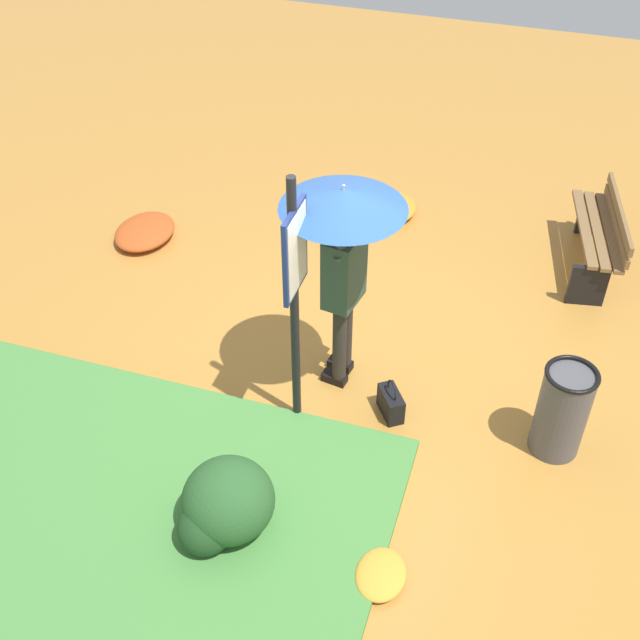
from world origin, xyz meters
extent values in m
plane|color=#B27A33|center=(0.00, 0.00, 0.00)|extent=(18.00, 18.00, 0.00)
cube|color=#47843D|center=(2.92, -1.27, 0.03)|extent=(4.80, 4.00, 0.05)
cylinder|color=#2D2823|center=(-0.15, -0.10, 0.43)|extent=(0.12, 0.12, 0.86)
cylinder|color=#2D2823|center=(0.03, -0.10, 0.43)|extent=(0.12, 0.12, 0.86)
cube|color=black|center=(-0.15, -0.14, 0.04)|extent=(0.14, 0.23, 0.08)
cube|color=black|center=(0.03, -0.14, 0.04)|extent=(0.14, 0.23, 0.08)
cube|color=#334738|center=(-0.06, -0.10, 1.18)|extent=(0.41, 0.30, 0.64)
sphere|color=#8C664C|center=(-0.06, -0.10, 1.64)|extent=(0.20, 0.20, 0.20)
ellipsoid|color=black|center=(-0.06, -0.10, 1.67)|extent=(0.20, 0.20, 0.15)
cylinder|color=#334738|center=(-0.28, -0.13, 1.39)|extent=(0.18, 0.13, 0.18)
cylinder|color=#334738|center=(-0.24, -0.14, 1.48)|extent=(0.24, 0.11, 0.33)
cube|color=black|center=(-0.15, -0.12, 1.62)|extent=(0.07, 0.03, 0.14)
cylinder|color=#334738|center=(0.10, -0.10, 1.42)|extent=(0.11, 0.10, 0.09)
cylinder|color=#334738|center=(0.09, -0.09, 1.51)|extent=(0.10, 0.09, 0.23)
cylinder|color=#A5A5AD|center=(0.08, -0.08, 1.83)|extent=(0.02, 0.02, 0.41)
cone|color=#264C8C|center=(0.08, -0.08, 1.92)|extent=(0.96, 0.96, 0.16)
sphere|color=#A5A5AD|center=(0.08, -0.08, 2.03)|extent=(0.02, 0.02, 0.02)
cylinder|color=black|center=(0.51, -0.33, 1.15)|extent=(0.07, 0.07, 2.30)
cube|color=navy|center=(0.51, -0.31, 1.70)|extent=(0.44, 0.04, 0.70)
cube|color=silver|center=(0.51, -0.29, 1.70)|extent=(0.38, 0.01, 0.64)
cube|color=black|center=(0.26, 0.42, 0.12)|extent=(0.33, 0.29, 0.24)
torus|color=black|center=(0.26, 0.42, 0.28)|extent=(0.16, 0.11, 0.18)
cube|color=black|center=(-3.04, 1.88, 0.22)|extent=(0.12, 0.36, 0.44)
cube|color=black|center=(-1.76, 1.88, 0.22)|extent=(0.12, 0.36, 0.44)
cube|color=brown|center=(-2.40, 1.76, 0.46)|extent=(1.40, 0.34, 0.04)
cube|color=brown|center=(-2.40, 1.88, 0.46)|extent=(1.40, 0.34, 0.04)
cube|color=brown|center=(-2.40, 2.00, 0.46)|extent=(1.40, 0.34, 0.04)
cube|color=brown|center=(-2.40, 2.05, 0.56)|extent=(1.39, 0.28, 0.10)
cube|color=brown|center=(-2.40, 2.05, 0.70)|extent=(1.39, 0.28, 0.10)
cylinder|color=#4C4C51|center=(0.20, 1.76, 0.40)|extent=(0.40, 0.40, 0.80)
torus|color=black|center=(0.20, 1.76, 0.82)|extent=(0.42, 0.42, 0.04)
ellipsoid|color=#285628|center=(1.71, -0.43, 0.30)|extent=(0.67, 0.67, 0.61)
ellipsoid|color=#1E421E|center=(1.91, -0.53, 0.20)|extent=(0.40, 0.40, 0.40)
ellipsoid|color=#C68428|center=(-2.76, -0.31, 0.07)|extent=(0.67, 0.54, 0.15)
ellipsoid|color=gold|center=(1.80, 0.73, 0.05)|extent=(0.44, 0.35, 0.10)
ellipsoid|color=#B74C1E|center=(-1.46, -2.76, 0.08)|extent=(0.77, 0.61, 0.17)
camera|label=1|loc=(4.86, 1.27, 5.02)|focal=45.01mm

